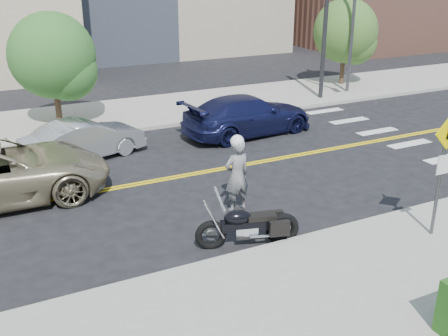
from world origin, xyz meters
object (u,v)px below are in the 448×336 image
motorcycle (248,217)px  pedestrian_sign (443,162)px  parked_car_silver (84,140)px  parked_car_blue (248,115)px  motorcyclist (237,174)px

motorcycle → pedestrian_sign: bearing=-7.4°
parked_car_silver → parked_car_blue: parked_car_blue is taller
pedestrian_sign → parked_car_silver: bearing=123.4°
parked_car_blue → parked_car_silver: bearing=84.2°
pedestrian_sign → motorcyclist: size_ratio=1.44×
parked_car_silver → parked_car_blue: (6.17, -0.01, 0.09)m
motorcycle → parked_car_silver: bearing=121.2°
motorcyclist → motorcycle: size_ratio=0.88×
pedestrian_sign → parked_car_silver: pedestrian_sign is taller
parked_car_blue → motorcyclist: bearing=142.9°
motorcycle → motorcyclist: bearing=86.2°
motorcycle → parked_car_silver: size_ratio=0.59×
pedestrian_sign → parked_car_blue: pedestrian_sign is taller
motorcyclist → pedestrian_sign: bearing=130.0°
pedestrian_sign → motorcycle: size_ratio=1.28×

